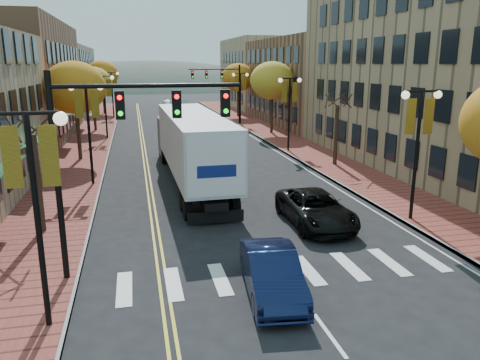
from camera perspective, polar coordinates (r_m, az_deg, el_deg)
ground at (r=15.25m, az=7.77°, el=-14.27°), size 200.00×200.00×0.00m
sidewalk_left at (r=45.77m, az=-17.81°, el=4.46°), size 4.00×85.00×0.15m
sidewalk_right at (r=47.65m, az=4.35°, el=5.46°), size 4.00×85.00×0.15m
building_left_far at (r=74.55m, az=-22.55°, el=11.17°), size 12.00×26.00×9.50m
building_right_mid at (r=59.36m, az=10.68°, el=11.74°), size 15.00×24.00×10.00m
building_right_far at (r=80.03m, az=4.34°, el=12.85°), size 15.00×20.00×11.00m
tree_left_a at (r=21.51m, az=-23.41°, el=-0.43°), size 0.28×0.28×4.20m
tree_left_b at (r=36.79m, az=-19.51°, el=10.57°), size 4.48×4.48×7.21m
tree_left_c at (r=52.72m, az=-17.57°, el=11.13°), size 4.16×4.16×6.69m
tree_left_d at (r=70.66m, az=-16.48°, el=12.25°), size 4.61×4.61×7.42m
tree_right_b at (r=33.89m, az=11.63°, el=5.40°), size 0.28×0.28×4.20m
tree_right_c at (r=48.58m, az=3.94°, el=11.99°), size 4.48×4.48×7.21m
tree_right_d at (r=64.07m, az=-0.24°, el=12.39°), size 4.35×4.35×7.00m
lamp_left_a at (r=13.12m, az=-23.90°, el=-0.00°), size 1.96×0.36×6.05m
lamp_left_b at (r=28.79m, az=-18.07°, el=7.60°), size 1.96×0.36×6.05m
lamp_left_c at (r=46.68m, az=-16.20°, el=9.98°), size 1.96×0.36×6.05m
lamp_left_d at (r=64.64m, az=-15.36°, el=11.03°), size 1.96×0.36×6.05m
lamp_right_a at (r=22.47m, az=20.94°, el=5.71°), size 1.96×0.36×6.05m
lamp_right_b at (r=38.67m, az=6.04°, el=9.70°), size 1.96×0.36×6.05m
lamp_right_c at (r=55.98m, az=0.04°, el=11.12°), size 1.96×0.36×6.05m
traffic_mast_near at (r=15.69m, az=-14.84°, el=5.24°), size 6.10×0.35×7.00m
traffic_mast_far at (r=55.54m, az=-2.04°, el=11.74°), size 6.10×0.34×7.00m
semi_truck at (r=28.71m, az=-6.10°, el=4.67°), size 3.07×17.48×4.36m
navy_sedan at (r=15.15m, az=3.90°, el=-11.21°), size 2.07×4.69×1.50m
black_suv at (r=21.63m, az=9.19°, el=-3.45°), size 2.58×5.47×1.51m
car_far_white at (r=68.37m, az=-9.12°, el=8.43°), size 1.82×3.93×1.30m
car_far_silver at (r=77.45m, az=-8.84°, el=9.07°), size 1.84×4.33×1.25m
car_far_oncoming at (r=76.68m, az=-7.16°, el=9.19°), size 1.79×4.73×1.54m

